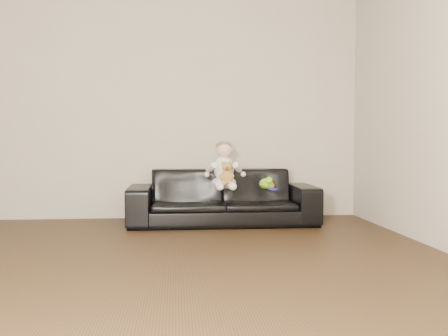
{
  "coord_description": "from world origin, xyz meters",
  "views": [
    {
      "loc": [
        0.38,
        -3.02,
        0.87
      ],
      "look_at": [
        0.88,
        2.15,
        0.6
      ],
      "focal_mm": 40.0,
      "sensor_mm": 36.0,
      "label": 1
    }
  ],
  "objects": [
    {
      "name": "baby",
      "position": [
        0.88,
        2.14,
        0.6
      ],
      "size": [
        0.34,
        0.42,
        0.5
      ],
      "rotation": [
        0.0,
        0.0,
        -0.02
      ],
      "color": "white",
      "rests_on": "sofa"
    },
    {
      "name": "toy_rattle",
      "position": [
        1.37,
        2.08,
        0.42
      ],
      "size": [
        0.09,
        0.09,
        0.07
      ],
      "primitive_type": "sphere",
      "rotation": [
        0.0,
        0.0,
        0.4
      ],
      "color": "#D86019",
      "rests_on": "sofa"
    },
    {
      "name": "floor",
      "position": [
        0.0,
        0.0,
        0.0
      ],
      "size": [
        5.5,
        5.5,
        0.0
      ],
      "primitive_type": "plane",
      "color": "#372513",
      "rests_on": "ground"
    },
    {
      "name": "toy_green",
      "position": [
        1.32,
        2.11,
        0.44
      ],
      "size": [
        0.19,
        0.2,
        0.11
      ],
      "primitive_type": "ellipsoid",
      "rotation": [
        0.0,
        0.0,
        0.42
      ],
      "color": "#80CD18",
      "rests_on": "sofa"
    },
    {
      "name": "teddy_bear",
      "position": [
        0.89,
        1.99,
        0.56
      ],
      "size": [
        0.13,
        0.14,
        0.23
      ],
      "rotation": [
        0.0,
        0.0,
        0.07
      ],
      "color": "#AD8031",
      "rests_on": "sofa"
    },
    {
      "name": "wall_back",
      "position": [
        0.0,
        2.75,
        1.3
      ],
      "size": [
        5.0,
        0.0,
        5.0
      ],
      "primitive_type": "plane",
      "rotation": [
        1.57,
        0.0,
        0.0
      ],
      "color": "beige",
      "rests_on": "ground"
    },
    {
      "name": "sofa",
      "position": [
        0.88,
        2.25,
        0.29
      ],
      "size": [
        1.99,
        0.79,
        0.58
      ],
      "primitive_type": "imported",
      "rotation": [
        0.0,
        0.0,
        -0.01
      ],
      "color": "black",
      "rests_on": "floor"
    },
    {
      "name": "toy_blue_disc",
      "position": [
        1.37,
        2.03,
        0.39
      ],
      "size": [
        0.14,
        0.14,
        0.01
      ],
      "primitive_type": "cylinder",
      "rotation": [
        0.0,
        0.0,
        -0.4
      ],
      "color": "#1925CB",
      "rests_on": "sofa"
    }
  ]
}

